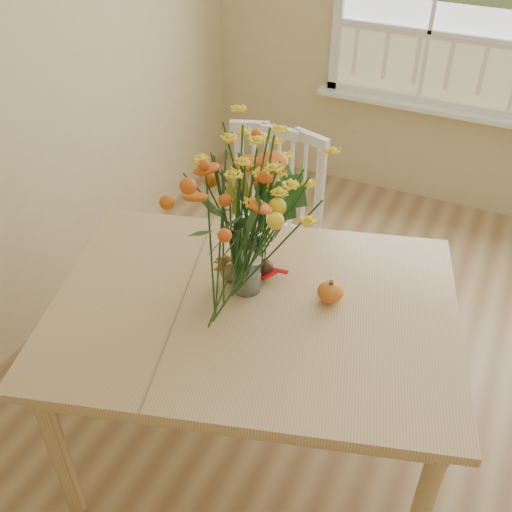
% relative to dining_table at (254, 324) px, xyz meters
% --- Properties ---
extents(floor, '(4.00, 4.50, 0.01)m').
position_rel_dining_table_xyz_m(floor, '(0.65, 0.09, -0.71)').
color(floor, olive).
rests_on(floor, ground).
extents(dining_table, '(1.73, 1.43, 0.80)m').
position_rel_dining_table_xyz_m(dining_table, '(0.00, 0.00, 0.00)').
color(dining_table, tan).
rests_on(dining_table, floor).
extents(windsor_chair, '(0.49, 0.47, 1.05)m').
position_rel_dining_table_xyz_m(windsor_chair, '(-0.27, 0.77, -0.12)').
color(windsor_chair, white).
rests_on(windsor_chair, floor).
extents(flower_vase, '(0.53, 0.53, 0.63)m').
position_rel_dining_table_xyz_m(flower_vase, '(-0.07, 0.08, 0.47)').
color(flower_vase, white).
rests_on(flower_vase, dining_table).
extents(pumpkin, '(0.10, 0.10, 0.08)m').
position_rel_dining_table_xyz_m(pumpkin, '(0.24, 0.15, 0.13)').
color(pumpkin, orange).
rests_on(pumpkin, dining_table).
extents(turkey_figurine, '(0.12, 0.11, 0.12)m').
position_rel_dining_table_xyz_m(turkey_figurine, '(-0.13, 0.09, 0.14)').
color(turkey_figurine, '#CCB78C').
rests_on(turkey_figurine, dining_table).
extents(dark_gourd, '(0.13, 0.11, 0.07)m').
position_rel_dining_table_xyz_m(dark_gourd, '(-0.04, 0.18, 0.13)').
color(dark_gourd, '#38160F').
rests_on(dark_gourd, dining_table).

